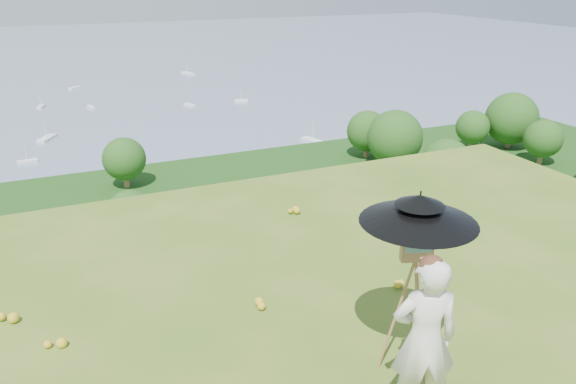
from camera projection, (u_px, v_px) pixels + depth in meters
name	position (u px, v px, depth m)	size (l,w,h in m)	color
shoreline_tier	(90.00, 263.00, 82.32)	(170.00, 28.00, 8.00)	slate
bay_water	(46.00, 73.00, 221.85)	(700.00, 700.00, 0.00)	slate
slope_trees	(110.00, 252.00, 40.57)	(110.00, 50.00, 6.00)	#1E5118
harbor_town	(84.00, 222.00, 79.92)	(110.00, 22.00, 5.00)	silver
moored_boats	(7.00, 121.00, 149.86)	(140.00, 140.00, 0.70)	white
painter	(424.00, 339.00, 5.15)	(0.62, 0.40, 1.69)	silver
field_easel	(412.00, 304.00, 5.72)	(0.63, 0.63, 1.66)	#94623E
sun_umbrella	(418.00, 224.00, 5.43)	(1.15, 1.15, 0.69)	black
painter_cap	(432.00, 263.00, 4.86)	(0.22, 0.26, 0.10)	#D57775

